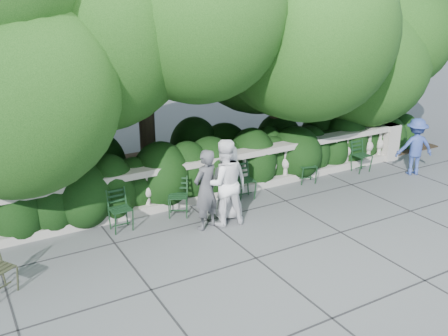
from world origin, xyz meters
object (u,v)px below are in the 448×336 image
chair_d (308,184)px  chair_weathered (9,296)px  chair_c (178,218)px  person_businessman (228,182)px  chair_b (125,233)px  person_older_blue (415,147)px  person_woman_grey (206,190)px  chair_e (247,201)px  person_casual_man (224,182)px  chair_f (364,173)px

chair_d → chair_weathered: (-7.08, -1.39, 0.00)m
chair_c → person_businessman: bearing=2.3°
chair_b → person_businessman: (2.13, -0.41, 0.79)m
chair_weathered → person_businessman: person_businessman is taller
chair_b → person_older_blue: (7.59, -0.53, 0.74)m
chair_weathered → person_woman_grey: person_woman_grey is taller
chair_e → chair_weathered: bearing=-162.4°
chair_b → person_casual_man: (1.91, -0.61, 0.89)m
chair_f → person_older_blue: bearing=-32.4°
person_older_blue → person_casual_man: bearing=24.9°
chair_e → chair_weathered: size_ratio=1.00×
chair_b → chair_f: 6.57m
chair_e → person_older_blue: bearing=-4.2°
chair_b → person_businessman: person_businessman is taller
chair_d → chair_weathered: bearing=-152.8°
chair_b → person_woman_grey: bearing=-24.0°
person_businessman → person_casual_man: (-0.22, -0.20, 0.10)m
chair_f → person_businessman: person_businessman is taller
person_woman_grey → person_older_blue: (6.10, 0.08, -0.08)m
chair_f → person_businessman: size_ratio=0.53×
chair_e → person_older_blue: (4.65, -0.65, 0.74)m
chair_d → chair_weathered: size_ratio=1.00×
person_older_blue → person_businessman: bearing=22.9°
chair_weathered → person_woman_grey: bearing=-23.6°
chair_f → person_older_blue: 1.42m
chair_c → chair_f: 5.38m
chair_c → person_older_blue: person_older_blue is taller
chair_b → person_older_blue: person_older_blue is taller
chair_b → chair_f: same height
person_woman_grey → chair_f: bearing=168.8°
chair_weathered → chair_c: bearing=-12.6°
chair_weathered → chair_f: bearing=-23.8°
chair_c → chair_e: bearing=30.7°
chair_c → person_older_blue: 6.48m
chair_f → person_casual_man: person_casual_man is taller
chair_d → chair_e: 1.84m
chair_e → chair_weathered: 5.40m
chair_d → person_woman_grey: bearing=-149.8°
chair_d → person_older_blue: bearing=1.1°
chair_f → person_woman_grey: (-5.07, -0.73, 0.82)m
chair_c → chair_f: size_ratio=1.00×
chair_f → chair_weathered: bearing=-171.7°
person_woman_grey → chair_weathered: bearing=-10.9°
person_businessman → person_casual_man: size_ratio=0.89×
chair_d → person_older_blue: (2.81, -0.75, 0.74)m
chair_e → person_woman_grey: size_ratio=0.51×
chair_b → person_woman_grey: person_woman_grey is taller
chair_c → person_woman_grey: (0.31, -0.67, 0.82)m
chair_b → chair_f: size_ratio=1.00×
chair_c → person_businessman: size_ratio=0.53×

